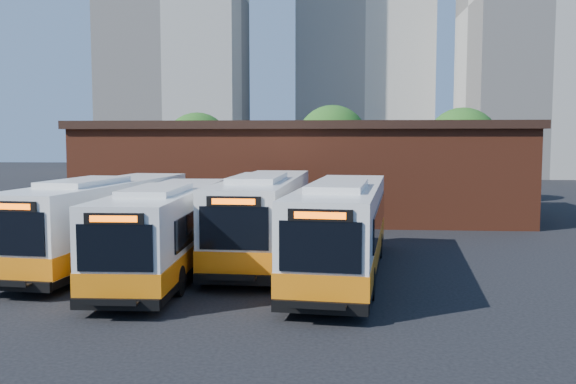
# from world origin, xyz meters

# --- Properties ---
(ground) EXTENTS (220.00, 220.00, 0.00)m
(ground) POSITION_xyz_m (0.00, 0.00, 0.00)
(ground) COLOR black
(bus_west) EXTENTS (4.10, 13.77, 3.70)m
(bus_west) POSITION_xyz_m (-7.81, 3.88, 1.68)
(bus_west) COLOR silver
(bus_west) RESTS_ON ground
(bus_midwest) EXTENTS (3.04, 13.17, 3.57)m
(bus_midwest) POSITION_xyz_m (-4.44, 1.76, 1.62)
(bus_midwest) COLOR silver
(bus_midwest) RESTS_ON ground
(bus_mideast) EXTENTS (3.47, 14.05, 3.80)m
(bus_mideast) POSITION_xyz_m (-0.99, 5.41, 1.72)
(bus_mideast) COLOR silver
(bus_mideast) RESTS_ON ground
(bus_east) EXTENTS (4.31, 13.97, 3.75)m
(bus_east) POSITION_xyz_m (2.47, 2.05, 1.70)
(bus_east) COLOR silver
(bus_east) RESTS_ON ground
(transit_worker) EXTENTS (0.51, 0.68, 1.69)m
(transit_worker) POSITION_xyz_m (2.75, -3.46, 0.85)
(transit_worker) COLOR black
(transit_worker) RESTS_ON ground
(depot_building) EXTENTS (28.60, 12.60, 6.40)m
(depot_building) POSITION_xyz_m (0.00, 20.00, 3.26)
(depot_building) COLOR maroon
(depot_building) RESTS_ON ground
(tree_west) EXTENTS (6.00, 6.00, 7.65)m
(tree_west) POSITION_xyz_m (-10.00, 32.00, 4.64)
(tree_west) COLOR #382314
(tree_west) RESTS_ON ground
(tree_mid) EXTENTS (6.56, 6.56, 8.36)m
(tree_mid) POSITION_xyz_m (2.00, 34.00, 5.08)
(tree_mid) COLOR #382314
(tree_mid) RESTS_ON ground
(tree_east) EXTENTS (6.24, 6.24, 7.96)m
(tree_east) POSITION_xyz_m (13.00, 31.00, 4.83)
(tree_east) COLOR #382314
(tree_east) RESTS_ON ground
(tower_right) EXTENTS (18.00, 18.00, 49.20)m
(tower_right) POSITION_xyz_m (30.00, 68.00, 24.34)
(tower_right) COLOR #ADAA9F
(tower_right) RESTS_ON ground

